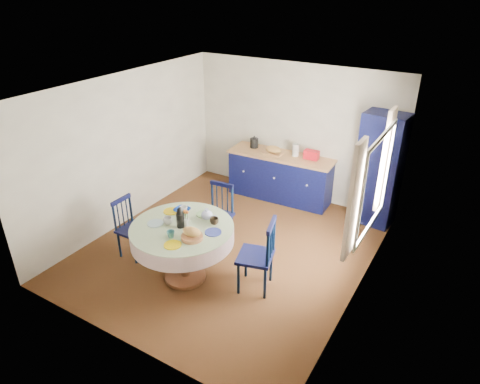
% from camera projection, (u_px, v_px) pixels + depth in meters
% --- Properties ---
extents(floor, '(4.50, 4.50, 0.00)m').
position_uv_depth(floor, '(230.00, 248.00, 6.69)').
color(floor, black).
rests_on(floor, ground).
extents(ceiling, '(4.50, 4.50, 0.00)m').
position_uv_depth(ceiling, '(228.00, 89.00, 5.56)').
color(ceiling, white).
rests_on(ceiling, wall_back).
extents(wall_back, '(4.00, 0.02, 2.50)m').
position_uv_depth(wall_back, '(294.00, 132.00, 7.85)').
color(wall_back, silver).
rests_on(wall_back, floor).
extents(wall_left, '(0.02, 4.50, 2.50)m').
position_uv_depth(wall_left, '(126.00, 150.00, 7.04)').
color(wall_left, silver).
rests_on(wall_left, floor).
extents(wall_right, '(0.02, 4.50, 2.50)m').
position_uv_depth(wall_right, '(367.00, 211.00, 5.21)').
color(wall_right, silver).
rests_on(wall_right, floor).
extents(window, '(0.10, 1.74, 1.45)m').
position_uv_depth(window, '(373.00, 181.00, 5.34)').
color(window, white).
rests_on(window, wall_right).
extents(kitchen_counter, '(2.00, 0.70, 1.12)m').
position_uv_depth(kitchen_counter, '(280.00, 176.00, 8.03)').
color(kitchen_counter, black).
rests_on(kitchen_counter, floor).
extents(pantry_cabinet, '(0.72, 0.54, 1.92)m').
position_uv_depth(pantry_cabinet, '(379.00, 170.00, 7.03)').
color(pantry_cabinet, black).
rests_on(pantry_cabinet, floor).
extents(dining_table, '(1.39, 1.39, 1.12)m').
position_uv_depth(dining_table, '(183.00, 235.00, 5.73)').
color(dining_table, '#582E19').
rests_on(dining_table, floor).
extents(chair_left, '(0.39, 0.41, 0.92)m').
position_uv_depth(chair_left, '(131.00, 227.00, 6.37)').
color(chair_left, black).
rests_on(chair_left, floor).
extents(chair_far, '(0.47, 0.45, 0.97)m').
position_uv_depth(chair_far, '(218.00, 214.00, 6.67)').
color(chair_far, black).
rests_on(chair_far, floor).
extents(chair_right, '(0.56, 0.57, 1.05)m').
position_uv_depth(chair_right, '(259.00, 255.00, 5.62)').
color(chair_right, black).
rests_on(chair_right, floor).
extents(mug_a, '(0.12, 0.12, 0.10)m').
position_uv_depth(mug_a, '(168.00, 221.00, 5.71)').
color(mug_a, silver).
rests_on(mug_a, dining_table).
extents(mug_b, '(0.10, 0.10, 0.10)m').
position_uv_depth(mug_b, '(171.00, 234.00, 5.41)').
color(mug_b, '#357276').
rests_on(mug_b, dining_table).
extents(mug_c, '(0.12, 0.12, 0.09)m').
position_uv_depth(mug_c, '(214.00, 221.00, 5.71)').
color(mug_c, black).
rests_on(mug_c, dining_table).
extents(mug_d, '(0.11, 0.11, 0.10)m').
position_uv_depth(mug_d, '(184.00, 210.00, 5.97)').
color(mug_d, silver).
rests_on(mug_d, dining_table).
extents(cobalt_bowl, '(0.22, 0.22, 0.05)m').
position_uv_depth(cobalt_bowl, '(182.00, 210.00, 6.00)').
color(cobalt_bowl, navy).
rests_on(cobalt_bowl, dining_table).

